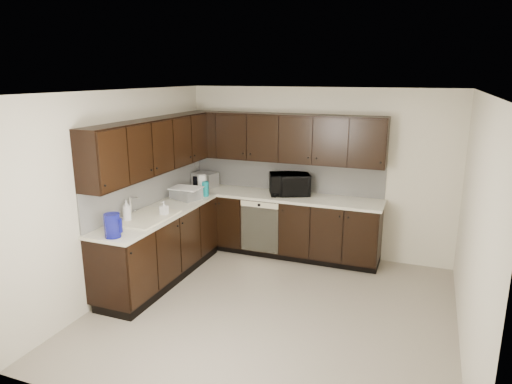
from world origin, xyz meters
TOP-DOWN VIEW (x-y plane):
  - floor at (0.00, 0.00)m, footprint 4.00×4.00m
  - ceiling at (0.00, 0.00)m, footprint 4.00×4.00m
  - wall_back at (0.00, 2.00)m, footprint 4.00×0.02m
  - wall_left at (-2.00, 0.00)m, footprint 0.02×4.00m
  - wall_right at (2.00, 0.00)m, footprint 0.02×4.00m
  - wall_front at (0.00, -2.00)m, footprint 4.00×0.02m
  - lower_cabinets at (-1.01, 1.11)m, footprint 3.00×2.80m
  - countertop at (-1.01, 1.11)m, footprint 3.03×2.83m
  - backsplash at (-1.22, 1.32)m, footprint 3.00×2.80m
  - upper_cabinets at (-1.10, 1.20)m, footprint 3.00×2.80m
  - dishwasher at (-0.70, 1.41)m, footprint 0.58×0.04m
  - sink at (-1.68, -0.01)m, footprint 0.54×0.82m
  - microwave at (-0.36, 1.75)m, footprint 0.68×0.59m
  - soap_bottle_a at (-1.52, 0.17)m, footprint 0.09×0.10m
  - soap_bottle_b at (-1.82, -0.18)m, footprint 0.14×0.14m
  - toaster_oven at (-1.75, 1.75)m, footprint 0.40×0.33m
  - storage_bin at (-1.67, 1.00)m, footprint 0.48×0.42m
  - blue_pitcher at (-1.63, -0.70)m, footprint 0.22×0.22m
  - teal_tumbler at (-1.48, 1.22)m, footprint 0.13×0.13m
  - paper_towel_roll at (-1.60, 1.35)m, footprint 0.17×0.17m

SIDE VIEW (x-z plane):
  - floor at x=0.00m, z-range 0.00..0.00m
  - lower_cabinets at x=-1.01m, z-range -0.04..0.86m
  - dishwasher at x=-0.70m, z-range 0.16..0.94m
  - sink at x=-1.68m, z-range 0.67..1.09m
  - countertop at x=-1.01m, z-range 0.90..0.94m
  - storage_bin at x=-1.67m, z-range 0.94..1.10m
  - soap_bottle_a at x=-1.52m, z-range 0.94..1.13m
  - teal_tumbler at x=-1.48m, z-range 0.94..1.16m
  - toaster_oven at x=-1.75m, z-range 0.94..1.17m
  - blue_pitcher at x=-1.63m, z-range 0.94..1.21m
  - soap_bottle_b at x=-1.82m, z-range 0.94..1.21m
  - paper_towel_roll at x=-1.60m, z-range 0.94..1.23m
  - microwave at x=-0.36m, z-range 0.94..1.26m
  - backsplash at x=-1.22m, z-range 0.94..1.42m
  - wall_back at x=0.00m, z-range 0.00..2.50m
  - wall_left at x=-2.00m, z-range 0.00..2.50m
  - wall_right at x=2.00m, z-range 0.00..2.50m
  - wall_front at x=0.00m, z-range 0.00..2.50m
  - upper_cabinets at x=-1.10m, z-range 1.42..2.12m
  - ceiling at x=0.00m, z-range 2.50..2.50m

